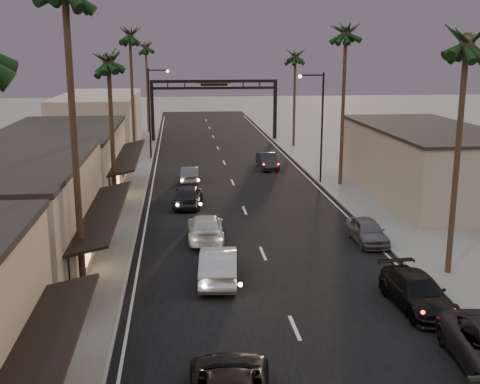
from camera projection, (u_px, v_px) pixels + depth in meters
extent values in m
plane|color=slate|center=(240.00, 200.00, 44.16)|extent=(200.00, 200.00, 0.00)
cube|color=black|center=(234.00, 185.00, 49.00)|extent=(14.00, 120.00, 0.02)
cube|color=slate|center=(123.00, 170.00, 54.81)|extent=(5.00, 92.00, 0.12)
cube|color=slate|center=(327.00, 166.00, 56.72)|extent=(5.00, 92.00, 0.12)
cube|color=#A59984|center=(0.00, 222.00, 28.67)|extent=(8.00, 14.00, 5.50)
cube|color=tan|center=(62.00, 165.00, 44.21)|extent=(8.00, 16.00, 5.00)
cube|color=#A59984|center=(100.00, 122.00, 66.36)|extent=(8.00, 20.00, 6.00)
cube|color=#A59984|center=(426.00, 163.00, 44.99)|extent=(8.00, 18.00, 5.00)
cube|color=black|center=(152.00, 112.00, 71.64)|extent=(0.40, 0.40, 7.00)
cube|color=black|center=(275.00, 111.00, 73.13)|extent=(0.40, 0.40, 7.00)
cube|color=black|center=(214.00, 81.00, 71.56)|extent=(15.20, 0.35, 0.35)
cube|color=black|center=(214.00, 88.00, 71.74)|extent=(15.20, 0.30, 0.30)
cube|color=beige|center=(214.00, 85.00, 71.63)|extent=(4.20, 0.12, 1.00)
cylinder|color=black|center=(322.00, 129.00, 48.69)|extent=(0.16, 0.16, 9.00)
cylinder|color=black|center=(311.00, 75.00, 47.59)|extent=(2.00, 0.12, 0.12)
sphere|color=#FFD899|center=(300.00, 76.00, 47.52)|extent=(0.30, 0.30, 0.30)
cylinder|color=black|center=(150.00, 114.00, 59.82)|extent=(0.16, 0.16, 9.00)
cylinder|color=black|center=(158.00, 70.00, 58.93)|extent=(2.00, 0.12, 0.12)
sphere|color=#FFD899|center=(168.00, 71.00, 59.04)|extent=(0.30, 0.30, 0.30)
cylinder|color=#38281C|center=(75.00, 158.00, 24.38)|extent=(0.28, 0.28, 13.00)
cylinder|color=#38281C|center=(112.00, 143.00, 38.27)|extent=(0.28, 0.28, 10.00)
sphere|color=black|center=(108.00, 52.00, 36.98)|extent=(3.20, 3.20, 3.20)
cylinder|color=#38281C|center=(133.00, 102.00, 56.43)|extent=(0.28, 0.28, 12.00)
sphere|color=black|center=(130.00, 29.00, 54.90)|extent=(3.20, 3.20, 3.20)
cylinder|color=#38281C|center=(457.00, 164.00, 28.27)|extent=(0.28, 0.28, 11.00)
sphere|color=black|center=(468.00, 30.00, 26.86)|extent=(3.20, 3.20, 3.20)
cylinder|color=#38281C|center=(343.00, 111.00, 47.51)|extent=(0.28, 0.28, 12.00)
sphere|color=black|center=(346.00, 25.00, 45.99)|extent=(3.20, 3.20, 3.20)
cylinder|color=#38281C|center=(294.00, 103.00, 67.10)|extent=(0.28, 0.28, 10.00)
sphere|color=black|center=(295.00, 51.00, 65.81)|extent=(3.20, 3.20, 3.20)
cylinder|color=#38281C|center=(147.00, 91.00, 78.83)|extent=(0.28, 0.28, 11.00)
sphere|color=black|center=(146.00, 43.00, 77.42)|extent=(3.20, 3.20, 3.20)
imported|color=#AEAFB4|center=(219.00, 264.00, 28.57)|extent=(2.16, 5.08, 1.63)
imported|color=silver|center=(205.00, 227.00, 34.84)|extent=(2.12, 5.01, 1.44)
imported|color=black|center=(188.00, 195.00, 42.27)|extent=(2.34, 4.80, 1.58)
imported|color=#4D4C52|center=(190.00, 175.00, 49.81)|extent=(1.61, 4.13, 1.34)
imported|color=black|center=(418.00, 292.00, 25.54)|extent=(2.28, 5.03, 1.43)
imported|color=#525157|center=(368.00, 231.00, 34.24)|extent=(1.68, 4.09, 1.39)
imported|color=black|center=(267.00, 161.00, 55.59)|extent=(1.65, 4.43, 1.45)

